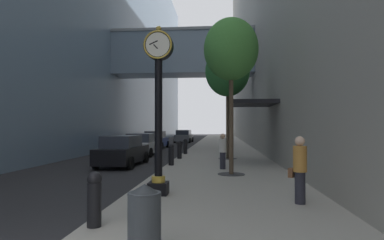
% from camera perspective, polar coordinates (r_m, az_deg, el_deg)
% --- Properties ---
extents(ground_plane, '(110.00, 110.00, 0.00)m').
position_cam_1_polar(ground_plane, '(31.09, -0.14, -4.94)').
color(ground_plane, '#262628').
rests_on(ground_plane, ground).
extents(sidewalk_right, '(5.66, 80.00, 0.14)m').
position_cam_1_polar(sidewalk_right, '(33.96, 5.08, -4.49)').
color(sidewalk_right, '#9E998E').
rests_on(sidewalk_right, ground).
extents(building_block_left, '(21.75, 80.00, 27.00)m').
position_cam_1_polar(building_block_left, '(38.34, -17.36, 16.22)').
color(building_block_left, '#758EA8').
rests_on(building_block_left, ground).
extents(street_clock, '(0.84, 0.55, 4.84)m').
position_cam_1_polar(street_clock, '(9.50, -5.82, 3.23)').
color(street_clock, black).
rests_on(street_clock, sidewalk_right).
extents(bollard_nearest, '(0.29, 0.29, 1.07)m').
position_cam_1_polar(bollard_nearest, '(6.83, -16.55, -12.75)').
color(bollard_nearest, black).
rests_on(bollard_nearest, sidewalk_right).
extents(bollard_third, '(0.29, 0.29, 1.07)m').
position_cam_1_polar(bollard_third, '(13.26, -5.78, -7.08)').
color(bollard_third, black).
rests_on(bollard_third, sidewalk_right).
extents(bollard_fourth, '(0.29, 0.29, 1.07)m').
position_cam_1_polar(bollard_fourth, '(16.56, -3.62, -5.88)').
color(bollard_fourth, black).
rests_on(bollard_fourth, sidewalk_right).
extents(bollard_fifth, '(0.29, 0.29, 1.07)m').
position_cam_1_polar(bollard_fifth, '(19.89, -2.18, -5.08)').
color(bollard_fifth, black).
rests_on(bollard_fifth, sidewalk_right).
extents(bollard_sixth, '(0.29, 0.29, 1.07)m').
position_cam_1_polar(bollard_sixth, '(23.22, -1.16, -4.51)').
color(bollard_sixth, black).
rests_on(bollard_sixth, sidewalk_right).
extents(street_tree_near, '(2.22, 2.22, 6.36)m').
position_cam_1_polar(street_tree_near, '(13.79, 6.77, 11.91)').
color(street_tree_near, '#333335').
rests_on(street_tree_near, sidewalk_right).
extents(street_tree_mid_near, '(2.67, 2.67, 6.81)m').
position_cam_1_polar(street_tree_mid_near, '(20.15, 6.16, 8.36)').
color(street_tree_mid_near, '#333335').
rests_on(street_tree_mid_near, sidewalk_right).
extents(trash_bin, '(0.53, 0.53, 1.05)m').
position_cam_1_polar(trash_bin, '(5.38, -8.25, -16.27)').
color(trash_bin, '#383D42').
rests_on(trash_bin, sidewalk_right).
extents(pedestrian_walking, '(0.52, 0.46, 1.70)m').
position_cam_1_polar(pedestrian_walking, '(8.81, 18.13, -7.91)').
color(pedestrian_walking, '#23232D').
rests_on(pedestrian_walking, sidewalk_right).
extents(pedestrian_by_clock, '(0.47, 0.47, 1.61)m').
position_cam_1_polar(pedestrian_by_clock, '(15.11, 5.34, -5.26)').
color(pedestrian_by_clock, '#23232D').
rests_on(pedestrian_by_clock, sidewalk_right).
extents(storefront_awning, '(2.40, 3.60, 3.30)m').
position_cam_1_polar(storefront_awning, '(18.35, 10.21, 2.66)').
color(storefront_awning, black).
rests_on(storefront_awning, sidewalk_right).
extents(car_white_near, '(2.12, 4.71, 1.58)m').
position_cam_1_polar(car_white_near, '(23.92, -8.53, -4.22)').
color(car_white_near, silver).
rests_on(car_white_near, ground).
extents(car_grey_mid, '(2.21, 4.72, 1.61)m').
position_cam_1_polar(car_grey_mid, '(42.61, -1.43, -2.84)').
color(car_grey_mid, slate).
rests_on(car_grey_mid, ground).
extents(car_blue_far, '(1.99, 4.34, 1.63)m').
position_cam_1_polar(car_blue_far, '(31.06, -6.30, -3.47)').
color(car_blue_far, navy).
rests_on(car_blue_far, ground).
extents(car_black_trailing, '(1.99, 4.65, 1.60)m').
position_cam_1_polar(car_black_trailing, '(17.85, -11.90, -5.27)').
color(car_black_trailing, black).
rests_on(car_black_trailing, ground).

